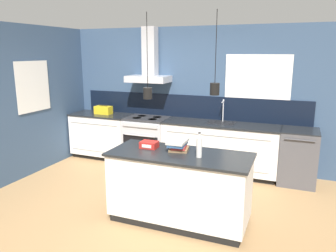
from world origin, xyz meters
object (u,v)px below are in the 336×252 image
object	(u,v)px
oven_range	(147,140)
red_supply_box	(149,145)
dishwasher	(298,157)
yellow_toolbox	(103,110)
bottle_on_island	(199,147)
book_stack	(178,145)

from	to	relation	value
oven_range	red_supply_box	world-z (taller)	red_supply_box
dishwasher	yellow_toolbox	size ratio (longest dim) A/B	2.68
dishwasher	bottle_on_island	xyz separation A→B (m)	(-1.13, -1.96, 0.58)
red_supply_box	yellow_toolbox	bearing A→B (deg)	135.72
book_stack	red_supply_box	distance (m)	0.40
oven_range	yellow_toolbox	distance (m)	1.11
oven_range	book_stack	distance (m)	2.27
oven_range	red_supply_box	distance (m)	2.09
dishwasher	oven_range	bearing A→B (deg)	-179.91
oven_range	bottle_on_island	distance (m)	2.60
bottle_on_island	red_supply_box	distance (m)	0.74
oven_range	book_stack	world-z (taller)	book_stack
book_stack	red_supply_box	world-z (taller)	book_stack
oven_range	book_stack	bearing A→B (deg)	-54.21
oven_range	book_stack	xyz separation A→B (m)	(1.29, -1.79, 0.53)
book_stack	yellow_toolbox	world-z (taller)	yellow_toolbox
yellow_toolbox	oven_range	bearing A→B (deg)	-0.26
oven_range	bottle_on_island	xyz separation A→B (m)	(1.62, -1.96, 0.58)
book_stack	yellow_toolbox	distance (m)	2.89
oven_range	book_stack	size ratio (longest dim) A/B	2.66
dishwasher	red_supply_box	world-z (taller)	red_supply_box
dishwasher	book_stack	size ratio (longest dim) A/B	2.66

